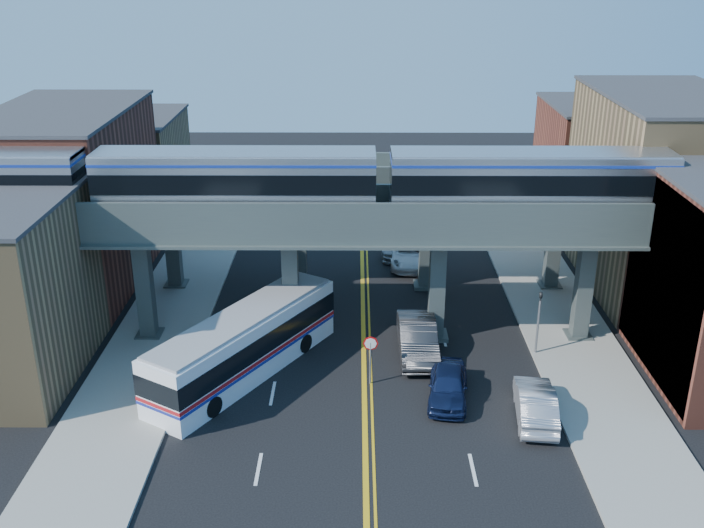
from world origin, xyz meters
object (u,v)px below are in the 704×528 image
Objects in this scene: car_lane_d at (400,242)px; traffic_signal at (539,316)px; car_lane_b at (418,339)px; car_parked_curb at (536,404)px; transit_bus at (245,345)px; transit_train at (236,179)px; car_lane_a at (448,385)px; car_lane_c at (409,254)px; stop_sign at (371,352)px.

traffic_signal is at bearing -59.97° from car_lane_d.
car_parked_curb is (5.00, -6.16, -0.13)m from car_lane_b.
car_lane_d is at bearing 4.48° from transit_bus.
transit_train reaches higher than traffic_signal.
traffic_signal is 0.73× the size of car_lane_d.
transit_bus is 10.41m from car_lane_a.
transit_train reaches higher than car_lane_c.
transit_train is 11.32m from stop_sign.
car_lane_c is (9.30, 14.93, -0.87)m from transit_bus.
car_lane_a is 17.39m from car_lane_c.
car_lane_b is at bearing -45.45° from transit_bus.
transit_bus reaches higher than car_lane_c.
stop_sign is 0.47× the size of car_lane_d.
transit_train is at bearing -129.84° from car_lane_c.
transit_train is 15.03m from car_lane_a.
transit_bus is at bearing -172.51° from traffic_signal.
car_lane_b is at bearing -89.31° from car_lane_c.
car_lane_b is at bearing -82.61° from car_lane_d.
traffic_signal reaches higher than car_lane_d.
transit_bus is at bearing -81.73° from transit_train.
transit_train is 10.95× the size of traffic_signal.
stop_sign is 9.41m from traffic_signal.
car_lane_b is at bearing 112.07° from car_lane_a.
transit_train is at bearing 156.61° from car_lane_a.
transit_train is at bearing 167.88° from car_lane_b.
stop_sign is 4.11m from car_lane_a.
car_lane_d reaches higher than car_lane_a.
transit_train is 16.96m from car_lane_c.
car_lane_d is at bearing 105.89° from car_lane_c.
traffic_signal is at bearing 18.63° from stop_sign.
transit_bus is at bearing -119.62° from car_lane_c.
traffic_signal is 16.51m from car_lane_d.
stop_sign is at bearing -90.81° from car_lane_d.
car_lane_b is (-6.33, 0.05, -1.37)m from traffic_signal.
transit_train is 18.14m from car_lane_d.
car_lane_a is at bearing -85.12° from car_lane_c.
car_lane_a is at bearing -139.32° from traffic_signal.
car_lane_c is 0.98× the size of car_lane_d.
stop_sign is 0.47× the size of car_lane_b.
car_lane_c is at bearing 79.56° from stop_sign.
car_lane_d is (-1.31, 19.56, 0.04)m from car_lane_a.
car_parked_curb reaches higher than car_lane_c.
car_lane_c is at bearing -70.05° from car_parked_curb.
transit_train reaches higher than stop_sign.
car_lane_c is at bearing -0.30° from transit_bus.
car_lane_a is 4.19m from car_parked_curb.
transit_train is 8.56m from transit_bus.
car_lane_b is 1.01× the size of car_lane_d.
transit_train reaches higher than car_lane_d.
stop_sign is (6.95, -5.00, -7.41)m from transit_train.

